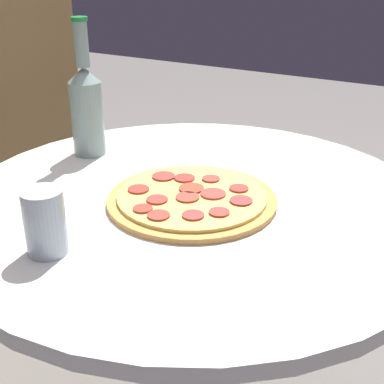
# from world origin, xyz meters

# --- Properties ---
(table) EXTENTS (0.86, 0.86, 0.69)m
(table) POSITION_xyz_m (0.00, 0.00, 0.51)
(table) COLOR silver
(table) RESTS_ON ground_plane
(pizza) EXTENTS (0.29, 0.29, 0.02)m
(pizza) POSITION_xyz_m (-0.02, -0.01, 0.70)
(pizza) COLOR #C68E47
(pizza) RESTS_ON table
(beer_bottle) EXTENTS (0.07, 0.07, 0.28)m
(beer_bottle) POSITION_xyz_m (0.08, 0.30, 0.80)
(beer_bottle) COLOR gray
(beer_bottle) RESTS_ON table
(drinking_glass) EXTENTS (0.06, 0.06, 0.10)m
(drinking_glass) POSITION_xyz_m (-0.27, 0.09, 0.74)
(drinking_glass) COLOR #ADBCC6
(drinking_glass) RESTS_ON table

